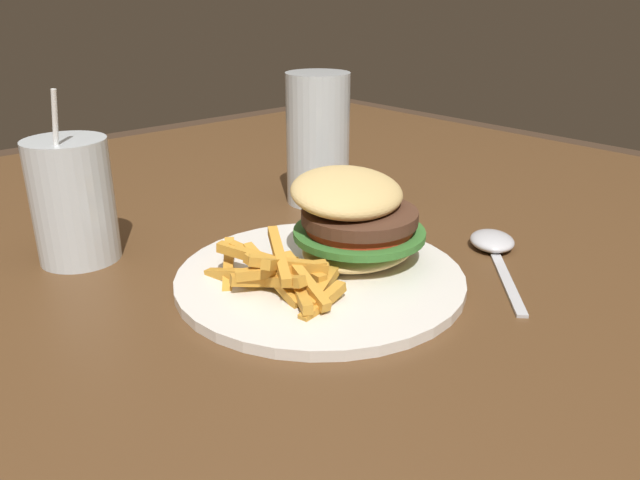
# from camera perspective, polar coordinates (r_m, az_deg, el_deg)

# --- Properties ---
(dining_table) EXTENTS (1.51, 1.24, 0.76)m
(dining_table) POSITION_cam_1_polar(r_m,az_deg,el_deg) (0.68, -7.76, -10.30)
(dining_table) COLOR brown
(dining_table) RESTS_ON ground_plane
(meal_plate_near) EXTENTS (0.27, 0.27, 0.10)m
(meal_plate_near) POSITION_cam_1_polar(r_m,az_deg,el_deg) (0.60, 1.62, -0.40)
(meal_plate_near) COLOR white
(meal_plate_near) RESTS_ON dining_table
(beer_glass) EXTENTS (0.08, 0.08, 0.16)m
(beer_glass) POSITION_cam_1_polar(r_m,az_deg,el_deg) (0.80, -0.20, 8.72)
(beer_glass) COLOR silver
(beer_glass) RESTS_ON dining_table
(juice_glass) EXTENTS (0.08, 0.08, 0.18)m
(juice_glass) POSITION_cam_1_polar(r_m,az_deg,el_deg) (0.67, -21.60, 2.92)
(juice_glass) COLOR silver
(juice_glass) RESTS_ON dining_table
(spoon) EXTENTS (0.15, 0.15, 0.02)m
(spoon) POSITION_cam_1_polar(r_m,az_deg,el_deg) (0.69, 15.56, -0.34)
(spoon) COLOR silver
(spoon) RESTS_ON dining_table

